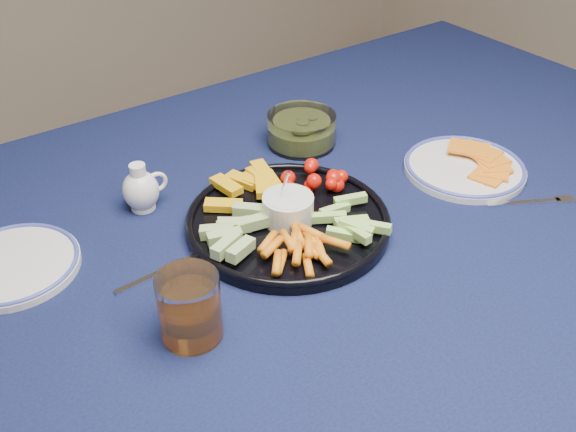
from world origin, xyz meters
TOP-DOWN VIEW (x-y plane):
  - dining_table at (0.00, 0.00)m, footprint 1.67×1.07m
  - crudite_platter at (-0.09, -0.01)m, footprint 0.32×0.32m
  - creamer_pitcher at (-0.25, 0.18)m, footprint 0.08×0.06m
  - pickle_bowl at (0.09, 0.20)m, footprint 0.13×0.13m
  - cheese_plate at (0.26, -0.06)m, footprint 0.21×0.21m
  - juice_tumbler at (-0.33, -0.12)m, footprint 0.08×0.08m
  - fork_left at (-0.28, 0.01)m, footprint 0.16×0.02m
  - fork_right at (0.29, -0.20)m, footprint 0.14×0.09m
  - side_plate_extra at (-0.48, 0.14)m, footprint 0.19×0.19m

SIDE VIEW (x-z plane):
  - dining_table at x=0.00m, z-range 0.29..1.03m
  - fork_right at x=0.29m, z-range 0.75..0.75m
  - fork_left at x=-0.28m, z-range 0.75..0.75m
  - side_plate_extra at x=-0.48m, z-range 0.75..0.76m
  - cheese_plate at x=0.26m, z-range 0.74..0.77m
  - crudite_platter at x=-0.09m, z-range 0.71..0.82m
  - pickle_bowl at x=0.09m, z-range 0.74..0.80m
  - creamer_pitcher at x=-0.25m, z-range 0.74..0.82m
  - juice_tumbler at x=-0.33m, z-range 0.74..0.83m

